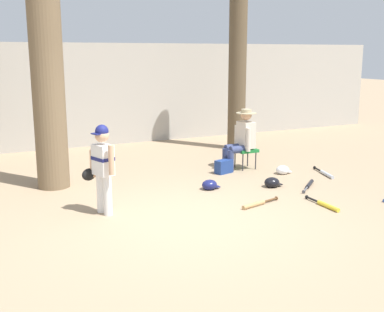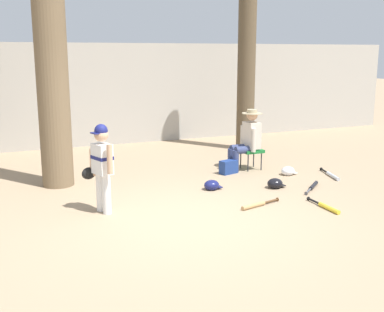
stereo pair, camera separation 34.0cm
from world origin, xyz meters
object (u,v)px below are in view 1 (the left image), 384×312
Objects in this scene: handbag_beside_stool at (224,167)px; bat_aluminum_silver at (326,174)px; batting_helmet_white at (283,170)px; tree_behind_spectator at (237,67)px; young_ballplayer at (102,164)px; bat_black_composite at (309,185)px; batting_helmet_black at (272,183)px; batting_helmet_navy at (210,185)px; bat_wood_tan at (256,204)px; tree_near_player at (47,70)px; bat_yellow_trainer at (326,205)px; seated_spectator at (242,138)px; folding_stool at (245,151)px.

handbag_beside_stool is 0.42× the size of bat_aluminum_silver.
handbag_beside_stool is at bearing 151.10° from batting_helmet_white.
tree_behind_spectator is 5.55m from young_ballplayer.
bat_black_composite is 1.95× the size of batting_helmet_black.
tree_behind_spectator is 14.50× the size of batting_helmet_white.
bat_wood_tan is at bearing -79.41° from batting_helmet_navy.
tree_behind_spectator is 7.12× the size of bat_black_composite.
tree_behind_spectator reaches higher than handbag_beside_stool.
tree_near_player is 4.98m from bat_yellow_trainer.
seated_spectator is 3.91× the size of batting_helmet_white.
handbag_beside_stool is at bearing -8.09° from tree_near_player.
bat_yellow_trainer and bat_wood_tan have the same top height.
batting_helmet_navy is (-1.13, 1.63, 0.04)m from bat_yellow_trainer.
tree_near_player reaches higher than seated_spectator.
tree_near_player reaches higher than tree_behind_spectator.
bat_aluminum_silver is at bearing -31.05° from handbag_beside_stool.
batting_helmet_white is at bearing 81.66° from bat_black_composite.
handbag_beside_stool reaches higher than bat_wood_tan.
bat_yellow_trainer is 2.35× the size of batting_helmet_black.
batting_helmet_white is (1.56, 1.46, 0.04)m from bat_wood_tan.
young_ballplayer is at bearing -155.55° from seated_spectator.
young_ballplayer is 4.25× the size of batting_helmet_white.
tree_near_player is 4.67m from batting_helmet_white.
bat_black_composite is 1.75m from batting_helmet_navy.
tree_behind_spectator is 3.41× the size of young_ballplayer.
batting_helmet_black is at bearing 1.85° from young_ballplayer.
seated_spectator is at bearing 39.26° from batting_helmet_navy.
bat_black_composite and bat_wood_tan have the same top height.
batting_helmet_navy is (-1.05, 0.34, -0.00)m from batting_helmet_black.
tree_behind_spectator is at bearing 53.60° from handbag_beside_stool.
young_ballplayer is 1.74× the size of bat_wood_tan.
young_ballplayer is 3.10m from batting_helmet_black.
batting_helmet_navy is at bearing -142.85° from folding_stool.
tree_near_player is 2.21m from young_ballplayer.
folding_stool is 1.31× the size of batting_helmet_navy.
bat_black_composite is at bearing -100.27° from tree_behind_spectator.
young_ballplayer is 1.09× the size of seated_spectator.
bat_black_composite is (-0.64, -3.52, -1.93)m from tree_behind_spectator.
folding_stool reaches higher than bat_black_composite.
tree_behind_spectator is (4.63, 1.58, -0.04)m from tree_near_player.
handbag_beside_stool is at bearing -126.40° from tree_behind_spectator.
batting_helmet_white is (0.41, -0.70, -0.29)m from folding_stool.
batting_helmet_white is at bearing 71.71° from bat_yellow_trainer.
folding_stool reaches higher than handbag_beside_stool.
tree_near_player is 6.40× the size of bat_wood_tan.
seated_spectator is at bearing 135.80° from bat_aluminum_silver.
young_ballplayer is 3.89m from batting_helmet_white.
bat_aluminum_silver is 2.44m from batting_helmet_navy.
bat_wood_tan is (-1.15, -2.16, -0.33)m from folding_stool.
handbag_beside_stool is at bearing 119.76° from bat_black_composite.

